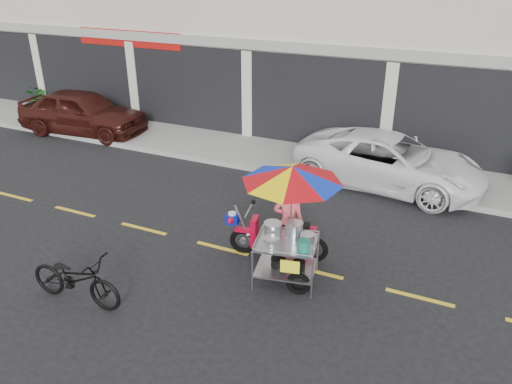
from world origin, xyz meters
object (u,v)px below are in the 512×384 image
at_px(maroon_sedan, 83,112).
at_px(food_vendor_rig, 289,203).
at_px(white_pickup, 390,161).
at_px(near_bicycle, 76,278).

xyz_separation_m(maroon_sedan, food_vendor_rig, (9.41, -4.90, 0.72)).
height_order(maroon_sedan, food_vendor_rig, food_vendor_rig).
relative_size(white_pickup, near_bicycle, 2.69).
bearing_deg(near_bicycle, white_pickup, -31.00).
height_order(near_bicycle, food_vendor_rig, food_vendor_rig).
bearing_deg(white_pickup, maroon_sedan, 97.08).
distance_m(maroon_sedan, food_vendor_rig, 10.63).
height_order(white_pickup, food_vendor_rig, food_vendor_rig).
bearing_deg(maroon_sedan, white_pickup, -95.26).
relative_size(maroon_sedan, food_vendor_rig, 1.70).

